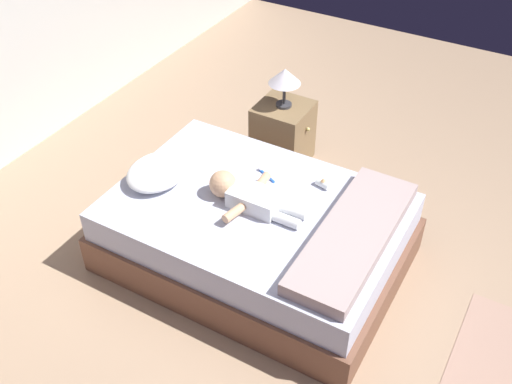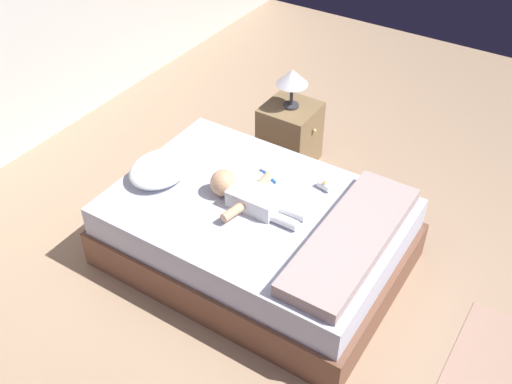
% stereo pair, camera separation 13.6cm
% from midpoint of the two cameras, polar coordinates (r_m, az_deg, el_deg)
% --- Properties ---
extents(ground_plane, '(8.00, 8.00, 0.00)m').
position_cam_midpoint_polar(ground_plane, '(3.71, 7.34, -11.62)').
color(ground_plane, '#A18367').
extents(bed, '(1.27, 1.83, 0.47)m').
position_cam_midpoint_polar(bed, '(3.84, -1.02, -3.95)').
color(bed, brown).
rests_on(bed, ground_plane).
extents(pillow, '(0.44, 0.36, 0.12)m').
position_cam_midpoint_polar(pillow, '(3.89, -10.38, 1.90)').
color(pillow, white).
rests_on(pillow, bed).
extents(baby, '(0.50, 0.64, 0.17)m').
position_cam_midpoint_polar(baby, '(3.64, -1.98, -0.32)').
color(baby, white).
rests_on(baby, bed).
extents(toothbrush, '(0.09, 0.16, 0.02)m').
position_cam_midpoint_polar(toothbrush, '(3.89, -0.04, 1.63)').
color(toothbrush, blue).
rests_on(toothbrush, bed).
extents(nightstand, '(0.39, 0.42, 0.51)m').
position_cam_midpoint_polar(nightstand, '(4.68, 1.73, 5.55)').
color(nightstand, olive).
rests_on(nightstand, ground_plane).
extents(lamp, '(0.24, 0.24, 0.31)m').
position_cam_midpoint_polar(lamp, '(4.43, 1.86, 10.84)').
color(lamp, '#333338').
rests_on(lamp, nightstand).
extents(blanket, '(1.15, 0.37, 0.08)m').
position_cam_midpoint_polar(blanket, '(3.44, 8.19, -4.14)').
color(blanket, '#A6908E').
rests_on(blanket, bed).
extents(baby_bottle, '(0.07, 0.10, 0.07)m').
position_cam_midpoint_polar(baby_bottle, '(3.81, 5.39, 0.80)').
color(baby_bottle, white).
rests_on(baby_bottle, bed).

